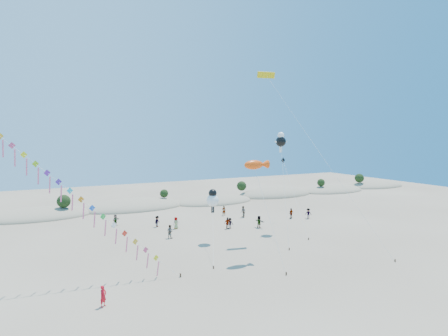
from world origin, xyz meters
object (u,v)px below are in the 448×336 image
at_px(flyer_foreground, 103,296).
at_px(kite_train, 31,162).
at_px(parafoil_kite, 268,78).
at_px(fish_kite, 256,165).

bearing_deg(flyer_foreground, kite_train, 81.78).
relative_size(kite_train, parafoil_kite, 1.06).
distance_m(fish_kite, flyer_foreground, 20.22).
xyz_separation_m(kite_train, flyer_foreground, (4.66, -7.39, -10.27)).
height_order(kite_train, fish_kite, kite_train).
height_order(fish_kite, parafoil_kite, parafoil_kite).
bearing_deg(fish_kite, flyer_foreground, -163.54).
bearing_deg(parafoil_kite, flyer_foreground, -152.02).
bearing_deg(parafoil_kite, fish_kite, -130.36).
distance_m(parafoil_kite, flyer_foreground, 33.33).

